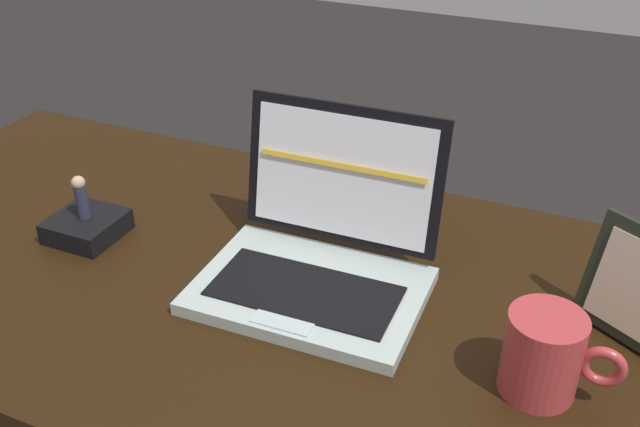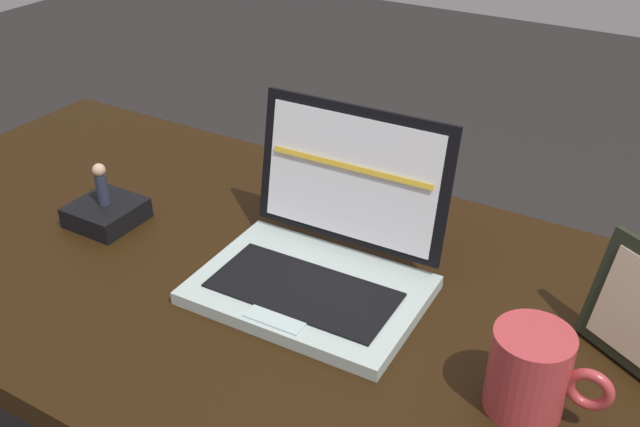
{
  "view_description": "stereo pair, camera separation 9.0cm",
  "coord_description": "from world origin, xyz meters",
  "px_view_note": "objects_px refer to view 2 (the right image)",
  "views": [
    {
      "loc": [
        0.25,
        -0.72,
        1.3
      ],
      "look_at": [
        -0.07,
        -0.0,
        0.84
      ],
      "focal_mm": 40.16,
      "sensor_mm": 36.0,
      "label": 1
    },
    {
      "loc": [
        0.33,
        -0.67,
        1.3
      ],
      "look_at": [
        -0.07,
        -0.0,
        0.84
      ],
      "focal_mm": 40.16,
      "sensor_mm": 36.0,
      "label": 2
    }
  ],
  "objects_px": {
    "figurine_stand": "(106,213)",
    "laptop_front": "(322,255)",
    "coffee_mug": "(531,372)",
    "figurine": "(101,183)"
  },
  "relations": [
    {
      "from": "figurine",
      "to": "figurine_stand",
      "type": "bearing_deg",
      "value": 180.0
    },
    {
      "from": "laptop_front",
      "to": "figurine",
      "type": "bearing_deg",
      "value": -174.79
    },
    {
      "from": "figurine_stand",
      "to": "laptop_front",
      "type": "bearing_deg",
      "value": 5.21
    },
    {
      "from": "figurine_stand",
      "to": "figurine",
      "type": "relative_size",
      "value": 1.44
    },
    {
      "from": "laptop_front",
      "to": "figurine",
      "type": "height_order",
      "value": "laptop_front"
    },
    {
      "from": "laptop_front",
      "to": "figurine_stand",
      "type": "xyz_separation_m",
      "value": [
        -0.37,
        -0.03,
        -0.03
      ]
    },
    {
      "from": "figurine_stand",
      "to": "coffee_mug",
      "type": "relative_size",
      "value": 0.76
    },
    {
      "from": "figurine_stand",
      "to": "figurine",
      "type": "xyz_separation_m",
      "value": [
        0.0,
        0.0,
        0.05
      ]
    },
    {
      "from": "laptop_front",
      "to": "coffee_mug",
      "type": "height_order",
      "value": "laptop_front"
    },
    {
      "from": "coffee_mug",
      "to": "laptop_front",
      "type": "bearing_deg",
      "value": 164.51
    }
  ]
}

